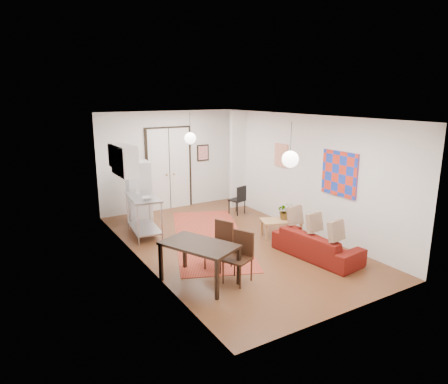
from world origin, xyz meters
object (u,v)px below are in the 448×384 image
fridge (139,192)px  dining_chair_far (235,253)px  coffee_table (281,222)px  kitchen_counter (144,210)px  sofa (317,244)px  dining_table (199,248)px  dining_chair_near (216,241)px  black_side_chair (236,197)px

fridge → dining_chair_far: (0.34, -4.24, -0.29)m
coffee_table → kitchen_counter: size_ratio=0.80×
fridge → dining_chair_far: bearing=-78.7°
sofa → dining_table: dining_table is taller
dining_chair_far → coffee_table: bearing=97.4°
sofa → kitchen_counter: kitchen_counter is taller
kitchen_counter → sofa: bearing=-43.1°
sofa → fridge: 4.88m
dining_chair_near → sofa: bearing=47.1°
black_side_chair → dining_table: bearing=32.2°
sofa → coffee_table: size_ratio=1.80×
dining_chair_near → dining_chair_far: 0.70m
sofa → coffee_table: 1.39m
dining_table → coffee_table: bearing=22.0°
fridge → dining_chair_near: fridge is taller
dining_chair_far → black_side_chair: bearing=122.5°
dining_chair_far → black_side_chair: dining_chair_far is taller
fridge → dining_chair_near: (0.34, -3.54, -0.29)m
dining_table → black_side_chair: 4.47m
coffee_table → kitchen_counter: kitchen_counter is taller
sofa → black_side_chair: size_ratio=2.32×
coffee_table → dining_chair_near: bearing=-162.5°
kitchen_counter → dining_chair_near: size_ratio=1.44×
kitchen_counter → dining_table: 2.93m
coffee_table → dining_table: (-2.82, -1.14, 0.30)m
fridge → dining_chair_near: bearing=-77.8°
black_side_chair → coffee_table: bearing=70.4°
coffee_table → dining_chair_near: (-2.22, -0.70, 0.17)m
sofa → kitchen_counter: (-2.65, 3.16, 0.37)m
kitchen_counter → fridge: size_ratio=0.82×
dining_chair_near → kitchen_counter: bearing=168.5°
dining_table → dining_chair_near: 0.76m
dining_chair_far → sofa: bearing=65.9°
kitchen_counter → dining_table: kitchen_counter is taller
fridge → dining_chair_far: size_ratio=1.77×
dining_table → black_side_chair: bearing=49.0°
kitchen_counter → black_side_chair: (2.92, 0.44, -0.16)m
sofa → coffee_table: sofa is taller
dining_table → dining_chair_far: dining_chair_far is taller
dining_chair_near → black_side_chair: dining_chair_near is taller
kitchen_counter → dining_table: (-0.01, -2.93, 0.02)m
dining_table → dining_chair_near: bearing=36.5°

